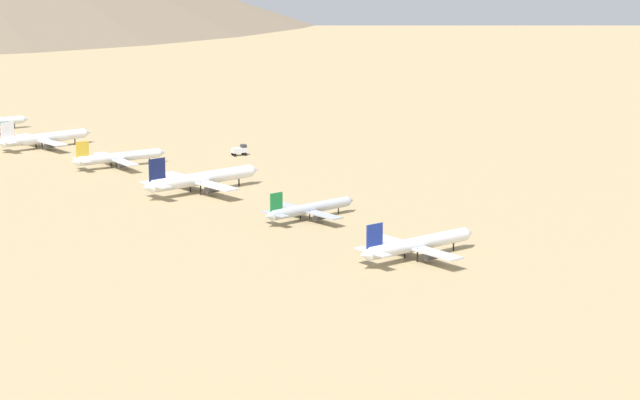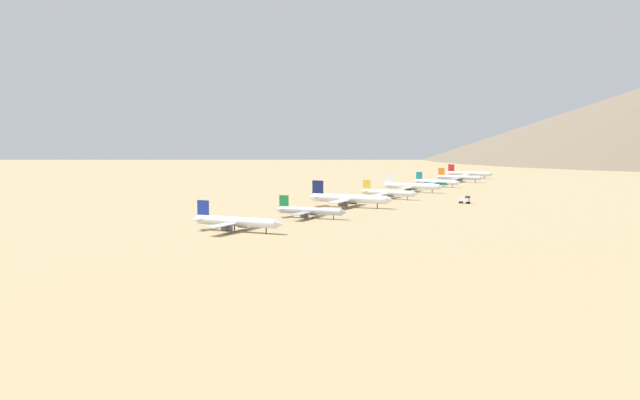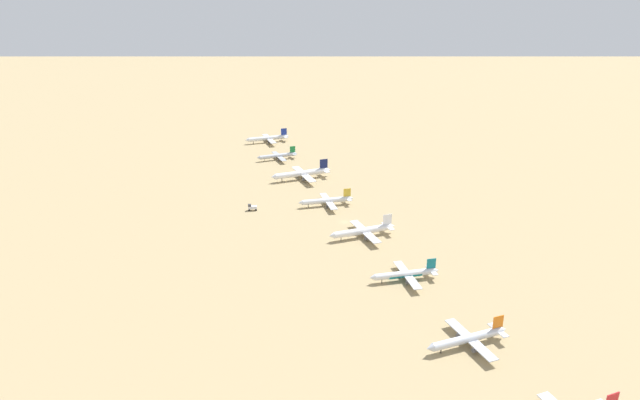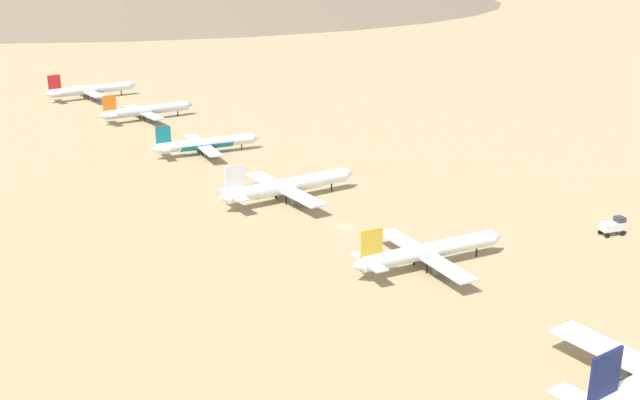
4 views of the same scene
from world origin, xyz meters
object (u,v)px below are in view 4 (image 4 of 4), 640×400
Objects in this scene: parked_jet_6 at (146,111)px; service_truck at (613,226)px; parked_jet_5 at (206,144)px; parked_jet_3 at (428,251)px; parked_jet_7 at (90,90)px; parked_jet_4 at (288,186)px.

service_truck is at bearing -65.91° from parked_jet_6.
parked_jet_3 is at bearing -80.62° from parked_jet_5.
parked_jet_3 is at bearing -79.98° from parked_jet_7.
parked_jet_5 is 0.89× the size of parked_jet_7.
parked_jet_4 is 152.40m from parked_jet_7.
service_truck is (67.82, -151.71, -1.36)m from parked_jet_6.
parked_jet_3 is 0.98× the size of parked_jet_6.
parked_jet_3 is 1.03× the size of parked_jet_5.
parked_jet_7 is at bearing 100.02° from parked_jet_3.
parked_jet_3 is 98.67m from parked_jet_5.
parked_jet_7 is at bearing 100.63° from parked_jet_5.
parked_jet_7 is at bearing 99.61° from parked_jet_4.
parked_jet_7 is (-12.42, 48.10, 0.22)m from parked_jet_6.
parked_jet_5 is at bearing -79.37° from parked_jet_7.
parked_jet_5 is at bearing 121.81° from service_truck.
parked_jet_7 is (-35.04, 198.37, 0.29)m from parked_jet_3.
parked_jet_7 is at bearing 111.88° from service_truck.
parked_jet_7 is (-25.44, 150.26, -0.02)m from parked_jet_4.
parked_jet_3 is 49.05m from parked_jet_4.
parked_jet_3 is at bearing 178.16° from service_truck.
parked_jet_3 is 0.91× the size of parked_jet_4.
parked_jet_7 reaches higher than service_truck.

